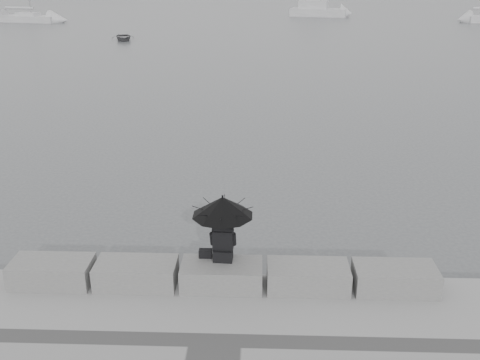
{
  "coord_description": "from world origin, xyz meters",
  "views": [
    {
      "loc": [
        0.69,
        -9.56,
        6.39
      ],
      "look_at": [
        0.24,
        3.0,
        1.42
      ],
      "focal_mm": 40.0,
      "sensor_mm": 36.0,
      "label": 1
    }
  ],
  "objects_px": {
    "motor_cruiser": "(319,10)",
    "seated_person": "(223,213)",
    "sailboat_left": "(28,18)",
    "dinghy": "(123,37)"
  },
  "relations": [
    {
      "from": "sailboat_left",
      "to": "motor_cruiser",
      "type": "height_order",
      "value": "sailboat_left"
    },
    {
      "from": "seated_person",
      "to": "dinghy",
      "type": "relative_size",
      "value": 0.43
    },
    {
      "from": "seated_person",
      "to": "sailboat_left",
      "type": "xyz_separation_m",
      "value": [
        -29.18,
        61.37,
        -1.49
      ]
    },
    {
      "from": "sailboat_left",
      "to": "dinghy",
      "type": "height_order",
      "value": "sailboat_left"
    },
    {
      "from": "seated_person",
      "to": "motor_cruiser",
      "type": "bearing_deg",
      "value": 86.33
    },
    {
      "from": "sailboat_left",
      "to": "seated_person",
      "type": "bearing_deg",
      "value": -51.98
    },
    {
      "from": "motor_cruiser",
      "to": "seated_person",
      "type": "bearing_deg",
      "value": -82.29
    },
    {
      "from": "seated_person",
      "to": "dinghy",
      "type": "height_order",
      "value": "seated_person"
    },
    {
      "from": "seated_person",
      "to": "motor_cruiser",
      "type": "xyz_separation_m",
      "value": [
        9.14,
        71.56,
        -1.12
      ]
    },
    {
      "from": "motor_cruiser",
      "to": "dinghy",
      "type": "relative_size",
      "value": 2.6
    }
  ]
}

